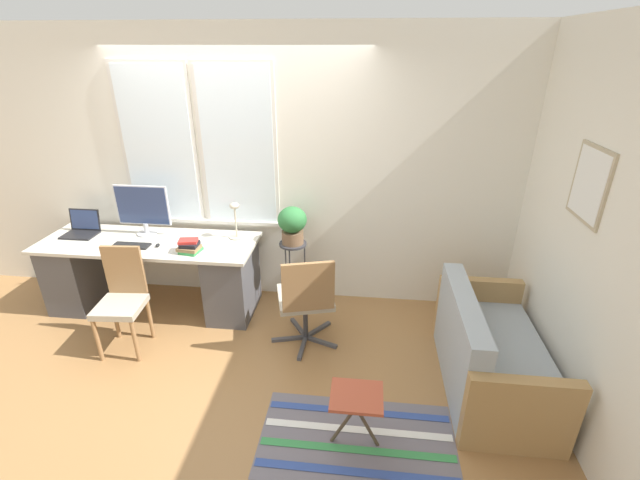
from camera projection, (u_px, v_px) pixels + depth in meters
ground_plane at (230, 332)px, 4.08m from camera, size 14.00×14.00×0.00m
wall_back_with_window at (240, 171)px, 4.24m from camera, size 9.00×0.12×2.70m
wall_right_with_picture at (564, 211)px, 3.24m from camera, size 0.08×9.00×2.70m
desk at (154, 272)px, 4.33m from camera, size 2.12×0.72×0.75m
laptop at (82, 229)px, 4.32m from camera, size 0.32×0.26×0.24m
monitor at (143, 209)px, 4.24m from camera, size 0.54×0.20×0.51m
keyboard at (131, 246)px, 4.07m from camera, size 0.35×0.13×0.02m
mouse at (158, 245)px, 4.07m from camera, size 0.04×0.06×0.03m
desk_lamp at (235, 217)px, 4.18m from camera, size 0.15×0.15×0.37m
book_stack at (190, 247)px, 3.95m from camera, size 0.21×0.20×0.12m
desk_chair_wooden at (122, 298)px, 3.72m from camera, size 0.41×0.42×0.93m
office_chair_swivel at (306, 298)px, 3.73m from camera, size 0.62×0.60×0.92m
couch_loveseat at (488, 356)px, 3.36m from camera, size 0.72×1.35×0.78m
plant_stand at (293, 251)px, 4.24m from camera, size 0.27×0.27×0.73m
potted_plant at (292, 224)px, 4.11m from camera, size 0.28×0.28×0.37m
floor_rug_striped at (357, 440)px, 2.97m from camera, size 1.35×0.75×0.01m
folding_stool at (356, 401)px, 2.79m from camera, size 0.34×0.29×0.44m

